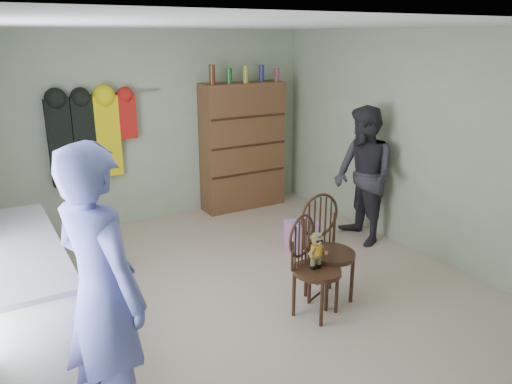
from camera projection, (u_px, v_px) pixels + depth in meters
ground_plane at (244, 293)px, 4.91m from camera, size 5.00×5.00×0.00m
room_walls at (217, 126)px, 4.87m from camera, size 5.00×5.00×5.00m
counter at (22, 301)px, 3.83m from camera, size 0.64×1.86×0.94m
chair_front at (312, 260)px, 4.41m from camera, size 0.54×0.54×0.93m
chair_far at (326, 245)px, 4.68m from camera, size 0.46×0.46×1.02m
striped_bag at (302, 236)px, 5.82m from camera, size 0.38×0.32×0.36m
person_left at (102, 295)px, 2.98m from camera, size 0.68×0.81×1.89m
person_right at (364, 176)px, 5.91m from camera, size 0.75×0.89×1.65m
dresser at (243, 146)px, 7.13m from camera, size 1.20×0.39×2.06m
coat_rack at (90, 136)px, 6.10m from camera, size 1.42×0.12×1.09m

